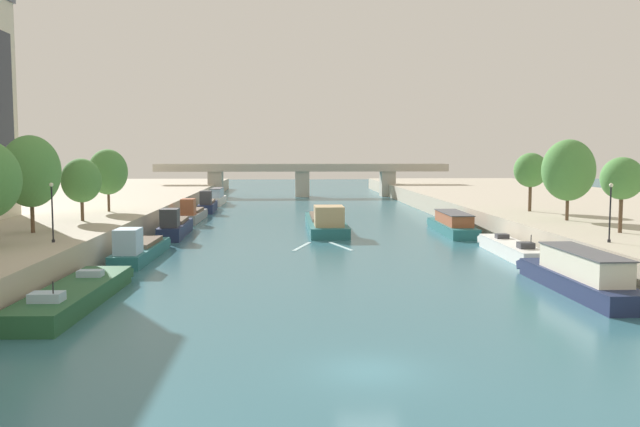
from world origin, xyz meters
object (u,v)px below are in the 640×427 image
(moored_boat_left_lone, at_px, (75,295))
(bridge_far, at_px, (302,176))
(moored_boat_right_far, at_px, (452,224))
(tree_left_end_of_row, at_px, (31,171))
(tree_left_nearest, at_px, (108,172))
(moored_boat_left_near, at_px, (208,205))
(barge_midriver, at_px, (326,222))
(moored_boat_left_far, at_px, (193,214))
(tree_right_past_mid, at_px, (531,170))
(moored_boat_left_end, at_px, (217,197))
(moored_boat_right_gap_after, at_px, (579,275))
(moored_boat_right_end, at_px, (511,249))
(tree_left_midway, at_px, (81,181))
(tree_right_end_of_row, at_px, (568,170))
(tree_right_second, at_px, (622,179))
(moored_boat_left_second, at_px, (175,227))
(lamppost_left_bank, at_px, (52,210))
(lamppost_right_bank, at_px, (610,210))
(moored_boat_left_gap_after, at_px, (140,249))

(moored_boat_left_lone, bearing_deg, bridge_far, 80.94)
(moored_boat_right_far, height_order, tree_left_end_of_row, tree_left_end_of_row)
(tree_left_nearest, bearing_deg, moored_boat_left_near, 75.98)
(barge_midriver, relative_size, moored_boat_left_near, 1.72)
(moored_boat_left_lone, bearing_deg, barge_midriver, 65.59)
(moored_boat_left_far, distance_m, tree_right_past_mid, 41.72)
(moored_boat_left_end, relative_size, moored_boat_right_far, 0.77)
(moored_boat_right_gap_after, height_order, moored_boat_right_end, moored_boat_right_gap_after)
(moored_boat_right_end, relative_size, tree_left_nearest, 2.04)
(tree_left_midway, height_order, tree_right_end_of_row, tree_right_end_of_row)
(tree_right_end_of_row, bearing_deg, tree_right_second, -89.44)
(moored_boat_left_end, relative_size, moored_boat_right_end, 0.84)
(barge_midriver, height_order, moored_boat_left_lone, barge_midriver)
(moored_boat_left_near, bearing_deg, bridge_far, 66.46)
(barge_midriver, xyz_separation_m, moored_boat_left_far, (-16.43, 11.25, -0.02))
(moored_boat_right_end, height_order, tree_right_second, tree_right_second)
(moored_boat_right_far, bearing_deg, tree_left_end_of_row, -153.58)
(moored_boat_left_second, xyz_separation_m, tree_right_second, (37.62, -20.10, 5.73))
(moored_boat_left_far, bearing_deg, lamppost_left_bank, -96.09)
(lamppost_right_bank, bearing_deg, moored_boat_left_second, 143.03)
(moored_boat_right_gap_after, distance_m, lamppost_right_bank, 7.33)
(moored_boat_right_far, relative_size, tree_right_second, 2.49)
(tree_left_nearest, relative_size, bridge_far, 0.11)
(moored_boat_left_near, xyz_separation_m, moored_boat_left_end, (0.02, 14.26, 0.18))
(moored_boat_right_far, xyz_separation_m, tree_right_end_of_row, (7.81, -11.41, 6.14))
(bridge_far, bearing_deg, tree_left_midway, -106.76)
(tree_left_end_of_row, height_order, tree_left_nearest, tree_left_end_of_row)
(moored_boat_left_lone, height_order, moored_boat_right_end, moored_boat_right_end)
(moored_boat_left_second, relative_size, moored_boat_right_gap_after, 0.89)
(moored_boat_right_far, bearing_deg, moored_boat_left_second, -178.08)
(tree_right_second, relative_size, lamppost_left_bank, 1.42)
(bridge_far, bearing_deg, moored_boat_right_end, -78.86)
(moored_boat_right_gap_after, distance_m, tree_left_end_of_row, 40.40)
(moored_boat_right_end, xyz_separation_m, tree_right_past_mid, (6.99, 14.70, 6.26))
(tree_left_midway, distance_m, lamppost_right_bank, 44.52)
(tree_left_midway, height_order, lamppost_right_bank, tree_left_midway)
(lamppost_left_bank, height_order, lamppost_right_bank, lamppost_left_bank)
(moored_boat_left_far, bearing_deg, tree_left_midway, -105.54)
(moored_boat_left_far, relative_size, tree_left_midway, 2.17)
(moored_boat_right_far, relative_size, tree_left_midway, 2.56)
(moored_boat_left_end, bearing_deg, tree_left_midway, -97.54)
(tree_left_end_of_row, xyz_separation_m, tree_left_midway, (1.04, 9.31, -1.09))
(moored_boat_left_near, xyz_separation_m, lamppost_right_bank, (34.09, -55.63, 3.78))
(tree_right_end_of_row, xyz_separation_m, bridge_far, (-22.60, 74.81, -2.96))
(barge_midriver, relative_size, tree_left_midway, 3.58)
(moored_boat_left_second, height_order, moored_boat_left_far, moored_boat_left_second)
(moored_boat_left_near, distance_m, moored_boat_right_gap_after, 67.40)
(moored_boat_left_end, distance_m, tree_right_past_mid, 58.91)
(moored_boat_left_gap_after, relative_size, moored_boat_left_end, 1.18)
(moored_boat_left_gap_after, relative_size, moored_boat_left_far, 1.07)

